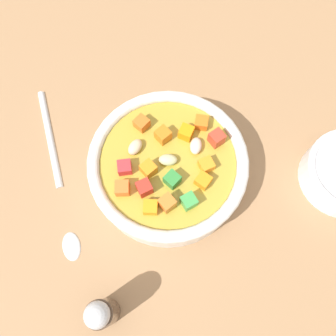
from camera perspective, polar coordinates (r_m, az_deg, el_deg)
name	(u,v)px	position (r cm, az deg, el deg)	size (l,w,h in cm)	color
ground_plane	(168,178)	(43.79, 0.00, -1.60)	(140.00, 140.00, 2.00)	#9E754F
soup_bowl_main	(168,167)	(40.09, 0.00, 0.16)	(18.14, 18.14, 6.37)	white
spoon	(56,171)	(44.78, -18.06, -0.45)	(3.74, 23.16, 0.88)	silver
pepper_shaker	(102,314)	(37.36, -10.87, -22.56)	(2.75, 2.75, 7.56)	#4C3828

